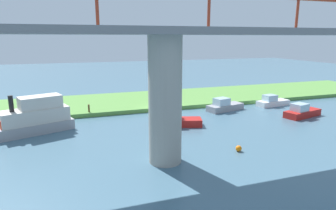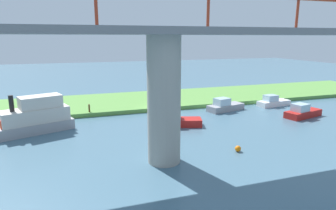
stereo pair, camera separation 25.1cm
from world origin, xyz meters
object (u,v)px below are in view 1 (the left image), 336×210
(pontoon_yellow, at_px, (34,118))
(skiff_small, at_px, (177,120))
(marker_buoy, at_px, (239,148))
(mooring_post, at_px, (89,108))
(motorboat_white, at_px, (224,106))
(houseboat_blue, at_px, (272,102))
(person_on_bank, at_px, (163,99))
(motorboat_red, at_px, (302,112))
(bridge_pylon, at_px, (165,101))

(pontoon_yellow, bearing_deg, skiff_small, 170.49)
(skiff_small, relative_size, marker_buoy, 10.44)
(mooring_post, bearing_deg, motorboat_white, 170.94)
(mooring_post, xyz_separation_m, houseboat_blue, (-24.16, 2.39, -0.40))
(person_on_bank, xyz_separation_m, pontoon_yellow, (15.08, 5.51, 0.25))
(person_on_bank, relative_size, marker_buoy, 2.78)
(skiff_small, distance_m, marker_buoy, 8.69)
(motorboat_red, height_order, motorboat_white, motorboat_white)
(person_on_bank, xyz_separation_m, motorboat_red, (-14.18, 9.21, -0.61))
(houseboat_blue, height_order, marker_buoy, houseboat_blue)
(mooring_post, height_order, pontoon_yellow, pontoon_yellow)
(person_on_bank, bearing_deg, motorboat_white, 152.97)
(pontoon_yellow, distance_m, skiff_small, 14.24)
(motorboat_red, bearing_deg, pontoon_yellow, -7.21)
(bridge_pylon, xyz_separation_m, motorboat_red, (-19.23, -6.96, -4.07))
(person_on_bank, distance_m, mooring_post, 9.62)
(bridge_pylon, bearing_deg, mooring_post, -73.47)
(pontoon_yellow, relative_size, motorboat_white, 1.53)
(bridge_pylon, bearing_deg, motorboat_red, -160.11)
(bridge_pylon, relative_size, skiff_small, 1.79)
(motorboat_white, bearing_deg, mooring_post, -9.06)
(pontoon_yellow, distance_m, motorboat_red, 29.50)
(bridge_pylon, xyz_separation_m, skiff_small, (-3.99, -8.31, -4.07))
(motorboat_red, distance_m, houseboat_blue, 5.89)
(pontoon_yellow, xyz_separation_m, skiff_small, (-14.01, 2.35, -0.86))
(motorboat_red, xyz_separation_m, motorboat_white, (7.14, -5.62, 0.01))
(mooring_post, distance_m, houseboat_blue, 24.28)
(mooring_post, bearing_deg, skiff_small, 140.90)
(bridge_pylon, bearing_deg, houseboat_blue, -146.84)
(motorboat_red, xyz_separation_m, marker_buoy, (12.91, 7.02, -0.34))
(person_on_bank, bearing_deg, marker_buoy, 94.47)
(skiff_small, height_order, motorboat_white, motorboat_white)
(bridge_pylon, bearing_deg, motorboat_white, -133.87)
(motorboat_white, bearing_deg, marker_buoy, 65.47)
(pontoon_yellow, xyz_separation_m, motorboat_red, (-29.25, 3.70, -0.86))
(skiff_small, bearing_deg, motorboat_red, 174.93)
(bridge_pylon, bearing_deg, pontoon_yellow, -46.76)
(bridge_pylon, distance_m, mooring_post, 16.31)
(motorboat_white, relative_size, marker_buoy, 10.58)
(mooring_post, height_order, marker_buoy, mooring_post)
(mooring_post, xyz_separation_m, marker_buoy, (-10.84, 15.28, -0.71))
(skiff_small, xyz_separation_m, motorboat_red, (-15.24, 1.35, 0.00))
(pontoon_yellow, relative_size, skiff_small, 1.55)
(marker_buoy, bearing_deg, bridge_pylon, -0.55)
(motorboat_white, bearing_deg, pontoon_yellow, 4.96)
(mooring_post, bearing_deg, person_on_bank, -174.38)
(person_on_bank, relative_size, skiff_small, 0.27)
(person_on_bank, distance_m, motorboat_red, 16.92)
(pontoon_yellow, bearing_deg, mooring_post, -140.30)
(skiff_small, height_order, marker_buoy, skiff_small)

